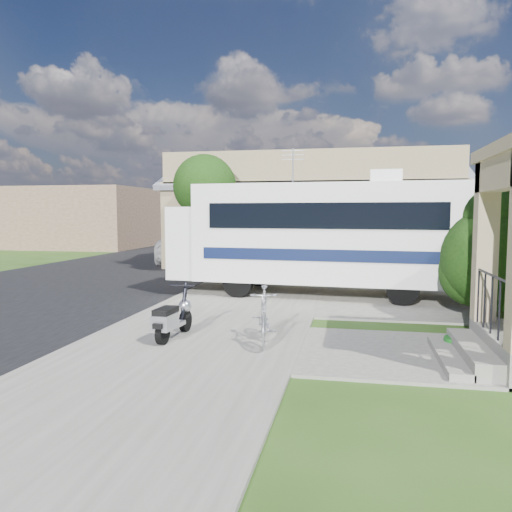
% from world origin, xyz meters
% --- Properties ---
extents(ground, '(120.00, 120.00, 0.00)m').
position_xyz_m(ground, '(0.00, 0.00, 0.00)').
color(ground, '#224111').
extents(street_slab, '(9.00, 80.00, 0.02)m').
position_xyz_m(street_slab, '(-7.50, 10.00, 0.01)').
color(street_slab, black).
rests_on(street_slab, ground).
extents(sidewalk_slab, '(4.00, 80.00, 0.06)m').
position_xyz_m(sidewalk_slab, '(-1.00, 10.00, 0.03)').
color(sidewalk_slab, '#65635B').
rests_on(sidewalk_slab, ground).
extents(driveway_slab, '(7.00, 6.00, 0.05)m').
position_xyz_m(driveway_slab, '(1.50, 4.50, 0.03)').
color(driveway_slab, '#65635B').
rests_on(driveway_slab, ground).
extents(walk_slab, '(4.00, 3.00, 0.05)m').
position_xyz_m(walk_slab, '(3.00, -1.00, 0.03)').
color(walk_slab, '#65635B').
rests_on(walk_slab, ground).
extents(warehouse, '(12.50, 8.40, 5.04)m').
position_xyz_m(warehouse, '(0.00, 13.97, 1.99)').
color(warehouse, '#827051').
rests_on(warehouse, ground).
extents(distant_bldg_far, '(10.00, 8.00, 4.00)m').
position_xyz_m(distant_bldg_far, '(-17.00, 22.00, 2.00)').
color(distant_bldg_far, brown).
rests_on(distant_bldg_far, ground).
extents(distant_bldg_near, '(8.00, 7.00, 3.20)m').
position_xyz_m(distant_bldg_near, '(-15.00, 34.00, 1.60)').
color(distant_bldg_near, '#827051').
rests_on(distant_bldg_near, ground).
extents(street_tree_a, '(2.44, 2.40, 4.58)m').
position_xyz_m(street_tree_a, '(-3.70, 9.05, 3.25)').
color(street_tree_a, black).
rests_on(street_tree_a, ground).
extents(street_tree_b, '(2.44, 2.40, 4.73)m').
position_xyz_m(street_tree_b, '(-3.70, 19.05, 3.39)').
color(street_tree_b, black).
rests_on(street_tree_b, ground).
extents(street_tree_c, '(2.44, 2.40, 4.42)m').
position_xyz_m(street_tree_c, '(-3.70, 28.05, 3.10)').
color(street_tree_c, black).
rests_on(street_tree_c, ground).
extents(motorhome, '(8.18, 3.08, 4.11)m').
position_xyz_m(motorhome, '(0.83, 4.71, 1.77)').
color(motorhome, silver).
rests_on(motorhome, ground).
extents(shrub, '(2.37, 2.26, 2.90)m').
position_xyz_m(shrub, '(4.82, 1.90, 1.49)').
color(shrub, black).
rests_on(shrub, ground).
extents(scooter, '(0.50, 1.44, 0.95)m').
position_xyz_m(scooter, '(-1.37, -0.95, 0.43)').
color(scooter, black).
rests_on(scooter, ground).
extents(bicycle, '(0.72, 1.69, 0.98)m').
position_xyz_m(bicycle, '(0.32, -0.88, 0.49)').
color(bicycle, '#A8A8B0').
rests_on(bicycle, ground).
extents(pickup_truck, '(3.43, 5.91, 1.55)m').
position_xyz_m(pickup_truck, '(-5.81, 13.41, 0.77)').
color(pickup_truck, silver).
rests_on(pickup_truck, ground).
extents(van, '(2.89, 5.78, 1.61)m').
position_xyz_m(van, '(-6.38, 19.64, 0.81)').
color(van, silver).
rests_on(van, ground).
extents(garden_hose, '(0.43, 0.43, 0.20)m').
position_xyz_m(garden_hose, '(3.62, -0.52, 0.10)').
color(garden_hose, '#125B16').
rests_on(garden_hose, ground).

